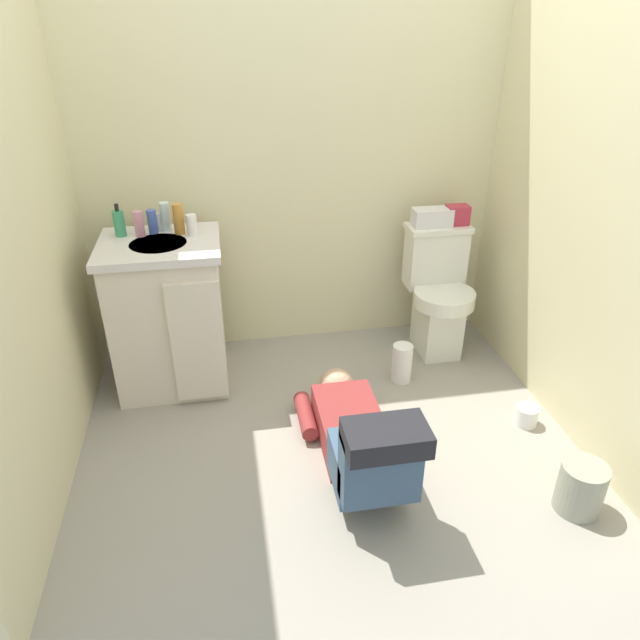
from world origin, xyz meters
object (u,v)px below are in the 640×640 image
(vanity_cabinet, at_px, (169,314))
(bottle_blue, at_px, (152,222))
(toilet, at_px, (438,293))
(toiletry_bag, at_px, (457,215))
(bottle_amber, at_px, (179,219))
(bottle_white, at_px, (192,225))
(paper_towel_roll, at_px, (402,363))
(faucet, at_px, (159,223))
(trash_can, at_px, (581,488))
(person_plumber, at_px, (359,437))
(soap_dispenser, at_px, (119,223))
(bottle_clear, at_px, (166,217))
(tissue_box, at_px, (432,217))
(toilet_paper_roll, at_px, (526,416))
(bottle_pink, at_px, (139,224))

(vanity_cabinet, xyz_separation_m, bottle_blue, (-0.03, 0.14, 0.46))
(toilet, distance_m, toiletry_bag, 0.46)
(vanity_cabinet, xyz_separation_m, toiletry_bag, (1.64, 0.18, 0.39))
(bottle_amber, distance_m, bottle_white, 0.08)
(vanity_cabinet, distance_m, paper_towel_roll, 1.29)
(faucet, height_order, bottle_amber, bottle_amber)
(paper_towel_roll, bearing_deg, faucet, 163.13)
(trash_can, bearing_deg, bottle_amber, 139.02)
(faucet, xyz_separation_m, bottle_blue, (-0.03, -0.01, 0.01))
(toiletry_bag, xyz_separation_m, bottle_amber, (-1.53, -0.08, 0.09))
(person_plumber, xyz_separation_m, paper_towel_roll, (0.40, 0.64, -0.06))
(soap_dispenser, bearing_deg, vanity_cabinet, -33.10)
(vanity_cabinet, height_order, paper_towel_roll, vanity_cabinet)
(faucet, distance_m, bottle_clear, 0.05)
(tissue_box, xyz_separation_m, bottle_clear, (-1.45, -0.02, 0.09))
(bottle_blue, bearing_deg, vanity_cabinet, -76.24)
(vanity_cabinet, height_order, soap_dispenser, soap_dispenser)
(soap_dispenser, height_order, bottle_white, soap_dispenser)
(faucet, height_order, toilet_paper_roll, faucet)
(bottle_clear, bearing_deg, tissue_box, 0.80)
(soap_dispenser, distance_m, bottle_white, 0.36)
(trash_can, relative_size, toilet_paper_roll, 2.04)
(vanity_cabinet, relative_size, bottle_pink, 6.35)
(bottle_white, bearing_deg, tissue_box, 5.04)
(toiletry_bag, xyz_separation_m, trash_can, (0.04, -1.44, -0.69))
(tissue_box, height_order, bottle_white, bottle_white)
(bottle_pink, bearing_deg, vanity_cabinet, -47.27)
(faucet, height_order, bottle_blue, bottle_blue)
(toilet, bearing_deg, person_plumber, -126.21)
(bottle_pink, relative_size, paper_towel_roll, 0.58)
(soap_dispenser, relative_size, paper_towel_roll, 0.74)
(paper_towel_roll, bearing_deg, bottle_clear, 161.98)
(tissue_box, distance_m, trash_can, 1.61)
(bottle_clear, relative_size, toilet_paper_roll, 1.36)
(toilet, xyz_separation_m, person_plumber, (-0.70, -0.96, -0.19))
(tissue_box, distance_m, soap_dispenser, 1.68)
(faucet, height_order, bottle_clear, bottle_clear)
(toilet, bearing_deg, paper_towel_roll, -133.20)
(trash_can, bearing_deg, paper_towel_roll, 113.22)
(vanity_cabinet, relative_size, bottle_white, 7.48)
(bottle_blue, bearing_deg, bottle_pink, -149.67)
(faucet, xyz_separation_m, toiletry_bag, (1.64, 0.04, -0.06))
(paper_towel_roll, bearing_deg, toilet_paper_roll, -43.67)
(faucet, height_order, toiletry_bag, faucet)
(bottle_white, height_order, trash_can, bottle_white)
(toiletry_bag, distance_m, trash_can, 1.60)
(bottle_clear, xyz_separation_m, trash_can, (1.64, -1.42, -0.78))
(toilet, xyz_separation_m, trash_can, (0.14, -1.35, -0.26))
(bottle_pink, relative_size, trash_can, 0.58)
(tissue_box, xyz_separation_m, bottle_pink, (-1.58, -0.08, 0.08))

